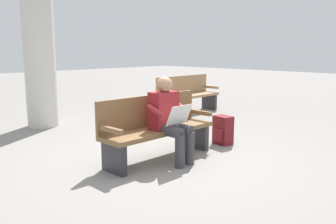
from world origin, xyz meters
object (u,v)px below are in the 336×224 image
object	(u,v)px
backpack	(223,130)
person_seated	(169,117)
bench_far	(187,94)
bench_near	(156,127)
support_pillar	(38,30)

from	to	relation	value
backpack	person_seated	bearing A→B (deg)	0.89
person_seated	bench_far	size ratio (longest dim) A/B	0.65
person_seated	bench_near	bearing A→B (deg)	-82.98
support_pillar	bench_far	bearing A→B (deg)	161.77
person_seated	bench_far	xyz separation A→B (m)	(-3.04, -2.40, -0.17)
backpack	support_pillar	bearing A→B (deg)	-67.47
bench_far	support_pillar	size ratio (longest dim) A/B	0.47
bench_near	backpack	world-z (taller)	bench_near
backpack	support_pillar	size ratio (longest dim) A/B	0.12
bench_near	support_pillar	xyz separation A→B (m)	(0.13, -3.22, 1.45)
person_seated	backpack	size ratio (longest dim) A/B	2.51
backpack	bench_far	xyz separation A→B (m)	(-1.78, -2.38, 0.23)
person_seated	bench_far	bearing A→B (deg)	-142.09
bench_near	bench_far	xyz separation A→B (m)	(-3.07, -2.16, 0.00)
bench_far	support_pillar	world-z (taller)	support_pillar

